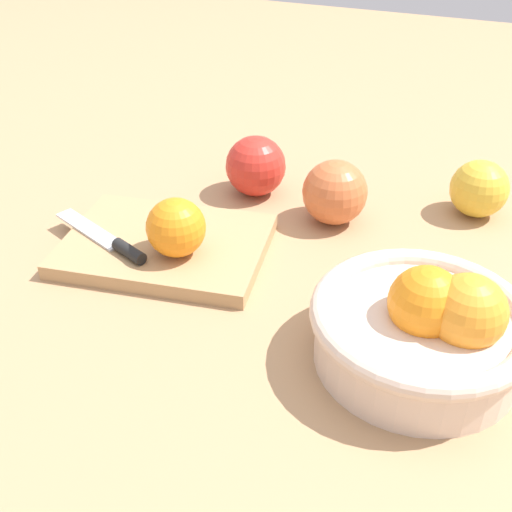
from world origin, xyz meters
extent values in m
plane|color=tan|center=(0.00, 0.00, 0.00)|extent=(2.40, 2.40, 0.00)
cylinder|color=beige|center=(-0.16, 0.08, 0.03)|extent=(0.18, 0.18, 0.05)
torus|color=beige|center=(-0.16, 0.08, 0.05)|extent=(0.20, 0.20, 0.02)
sphere|color=orange|center=(-0.20, 0.08, 0.07)|extent=(0.07, 0.07, 0.07)
sphere|color=orange|center=(-0.16, 0.08, 0.07)|extent=(0.07, 0.07, 0.07)
cube|color=tan|center=(0.13, 0.01, 0.01)|extent=(0.25, 0.20, 0.02)
sphere|color=orange|center=(0.11, 0.03, 0.05)|extent=(0.06, 0.06, 0.06)
cube|color=silver|center=(0.22, 0.03, 0.02)|extent=(0.11, 0.06, 0.00)
cylinder|color=black|center=(0.15, 0.06, 0.02)|extent=(0.05, 0.03, 0.01)
sphere|color=#CC6638|center=(-0.02, -0.13, 0.04)|extent=(0.08, 0.08, 0.08)
sphere|color=red|center=(0.09, -0.16, 0.04)|extent=(0.08, 0.08, 0.08)
sphere|color=gold|center=(-0.18, -0.21, 0.04)|extent=(0.07, 0.07, 0.07)
camera|label=1|loc=(-0.19, 0.54, 0.40)|focal=44.83mm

